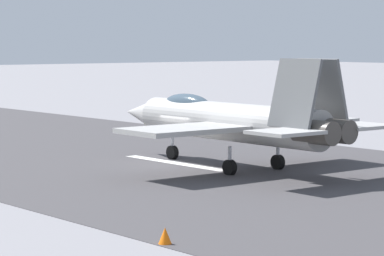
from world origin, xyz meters
TOP-DOWN VIEW (x-y plane):
  - ground_plane at (0.00, 0.00)m, footprint 400.00×400.00m
  - runway_strip at (-0.02, 0.00)m, footprint 240.00×26.00m
  - fighter_jet at (-3.30, -0.87)m, footprint 16.81×13.38m
  - crew_person at (12.68, -10.54)m, footprint 0.69×0.36m
  - marker_cone_near at (-15.52, 12.70)m, footprint 0.44×0.44m

SIDE VIEW (x-z plane):
  - ground_plane at x=0.00m, z-range 0.00..0.00m
  - runway_strip at x=-0.02m, z-range 0.00..0.02m
  - marker_cone_near at x=-15.52m, z-range 0.00..0.55m
  - crew_person at x=12.68m, z-range 0.00..1.63m
  - fighter_jet at x=-3.30m, z-range -0.38..5.27m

